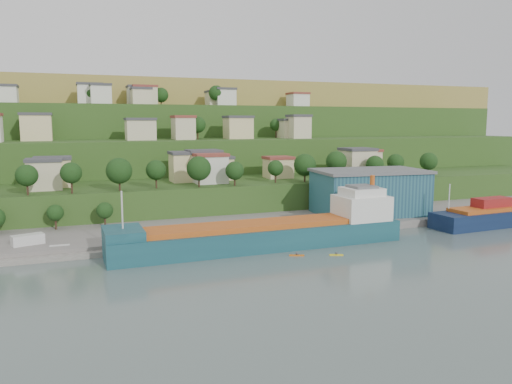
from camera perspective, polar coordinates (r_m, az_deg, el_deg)
name	(u,v)px	position (r m, az deg, el deg)	size (l,w,h in m)	color
ground	(301,255)	(107.58, 5.13, -7.24)	(500.00, 500.00, 0.00)	#485855
quay	(322,224)	(140.72, 7.53, -3.65)	(220.00, 26.00, 4.00)	slate
pebble_beach	(26,254)	(119.18, -24.80, -6.45)	(40.00, 18.00, 2.40)	slate
hillside	(161,176)	(267.44, -10.75, 1.79)	(360.00, 210.66, 96.00)	#284719
cargo_ship_near	(270,235)	(113.36, 1.59, -4.97)	(67.90, 11.57, 17.42)	#123A45
warehouse	(369,192)	(146.75, 12.83, 0.04)	(32.73, 21.98, 12.80)	navy
caravan	(28,241)	(118.63, -24.62, -5.16)	(6.45, 2.69, 3.01)	silver
dinghy	(60,247)	(115.57, -21.52, -5.88)	(4.07, 1.53, 0.81)	silver
kayak_orange	(297,255)	(107.17, 4.68, -7.16)	(3.17, 1.72, 0.80)	#CF6212
kayak_yellow	(336,254)	(108.55, 9.17, -7.05)	(2.91, 1.62, 0.74)	yellow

